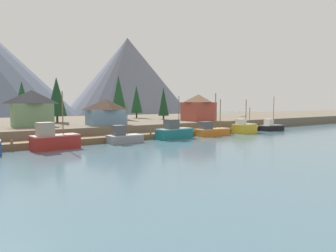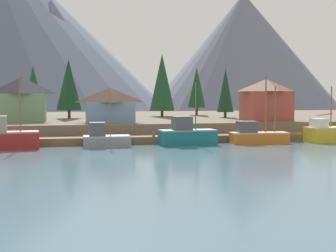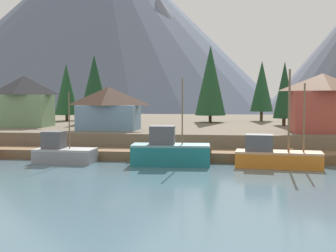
{
  "view_description": "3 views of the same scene",
  "coord_description": "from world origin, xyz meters",
  "px_view_note": "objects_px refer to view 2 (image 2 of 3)",
  "views": [
    {
      "loc": [
        -33.86,
        -47.21,
        6.74
      ],
      "look_at": [
        1.03,
        1.4,
        2.3
      ],
      "focal_mm": 30.93,
      "sensor_mm": 36.0,
      "label": 1
    },
    {
      "loc": [
        -15.11,
        -60.75,
        6.52
      ],
      "look_at": [
        -1.57,
        2.07,
        2.32
      ],
      "focal_mm": 48.63,
      "sensor_mm": 36.0,
      "label": 2
    },
    {
      "loc": [
        6.0,
        -44.59,
        6.72
      ],
      "look_at": [
        -0.65,
        3.06,
        3.5
      ],
      "focal_mm": 47.66,
      "sensor_mm": 36.0,
      "label": 3
    }
  ],
  "objects_px": {
    "fishing_boat_red": "(8,138)",
    "conifer_back_right": "(225,90)",
    "fishing_boat_grey": "(105,139)",
    "conifer_near_left": "(162,82)",
    "fishing_boat_orange": "(257,135)",
    "house_blue": "(110,104)",
    "conifer_centre": "(69,85)",
    "fishing_boat_teal": "(187,135)",
    "house_green": "(22,99)",
    "conifer_near_right": "(197,87)",
    "house_red": "(266,99)",
    "fishing_boat_yellow": "(327,133)",
    "conifer_mid_left": "(33,89)"
  },
  "relations": [
    {
      "from": "fishing_boat_red",
      "to": "conifer_near_right",
      "type": "height_order",
      "value": "conifer_near_right"
    },
    {
      "from": "fishing_boat_red",
      "to": "conifer_back_right",
      "type": "distance_m",
      "value": 43.61
    },
    {
      "from": "conifer_near_right",
      "to": "house_red",
      "type": "bearing_deg",
      "value": -76.94
    },
    {
      "from": "conifer_mid_left",
      "to": "fishing_boat_grey",
      "type": "bearing_deg",
      "value": -70.01
    },
    {
      "from": "fishing_boat_orange",
      "to": "fishing_boat_red",
      "type": "bearing_deg",
      "value": -174.72
    },
    {
      "from": "house_blue",
      "to": "house_green",
      "type": "bearing_deg",
      "value": 161.45
    },
    {
      "from": "house_red",
      "to": "fishing_boat_orange",
      "type": "bearing_deg",
      "value": -119.62
    },
    {
      "from": "fishing_boat_teal",
      "to": "fishing_boat_yellow",
      "type": "relative_size",
      "value": 1.07
    },
    {
      "from": "fishing_boat_grey",
      "to": "conifer_near_left",
      "type": "height_order",
      "value": "conifer_near_left"
    },
    {
      "from": "fishing_boat_grey",
      "to": "conifer_back_right",
      "type": "height_order",
      "value": "conifer_back_right"
    },
    {
      "from": "fishing_boat_red",
      "to": "fishing_boat_yellow",
      "type": "height_order",
      "value": "fishing_boat_red"
    },
    {
      "from": "fishing_boat_yellow",
      "to": "conifer_near_right",
      "type": "xyz_separation_m",
      "value": [
        -9.55,
        34.85,
        7.17
      ]
    },
    {
      "from": "fishing_boat_teal",
      "to": "conifer_centre",
      "type": "distance_m",
      "value": 30.75
    },
    {
      "from": "conifer_back_right",
      "to": "fishing_boat_grey",
      "type": "bearing_deg",
      "value": -136.85
    },
    {
      "from": "fishing_boat_yellow",
      "to": "conifer_back_right",
      "type": "height_order",
      "value": "conifer_back_right"
    },
    {
      "from": "conifer_mid_left",
      "to": "house_green",
      "type": "bearing_deg",
      "value": -92.36
    },
    {
      "from": "fishing_boat_orange",
      "to": "house_blue",
      "type": "height_order",
      "value": "fishing_boat_orange"
    },
    {
      "from": "fishing_boat_grey",
      "to": "fishing_boat_orange",
      "type": "bearing_deg",
      "value": 0.47
    },
    {
      "from": "fishing_boat_yellow",
      "to": "house_red",
      "type": "height_order",
      "value": "house_red"
    },
    {
      "from": "conifer_centre",
      "to": "conifer_near_left",
      "type": "bearing_deg",
      "value": 13.08
    },
    {
      "from": "house_blue",
      "to": "conifer_centre",
      "type": "height_order",
      "value": "conifer_centre"
    },
    {
      "from": "fishing_boat_teal",
      "to": "house_green",
      "type": "height_order",
      "value": "house_green"
    },
    {
      "from": "fishing_boat_orange",
      "to": "house_red",
      "type": "distance_m",
      "value": 13.92
    },
    {
      "from": "house_red",
      "to": "conifer_near_left",
      "type": "bearing_deg",
      "value": 127.0
    },
    {
      "from": "fishing_boat_yellow",
      "to": "conifer_near_right",
      "type": "height_order",
      "value": "conifer_near_right"
    },
    {
      "from": "fishing_boat_red",
      "to": "conifer_back_right",
      "type": "relative_size",
      "value": 0.95
    },
    {
      "from": "fishing_boat_yellow",
      "to": "house_red",
      "type": "relative_size",
      "value": 1.08
    },
    {
      "from": "fishing_boat_orange",
      "to": "conifer_near_left",
      "type": "xyz_separation_m",
      "value": [
        -7.43,
        29.73,
        8.17
      ]
    },
    {
      "from": "fishing_boat_grey",
      "to": "fishing_boat_yellow",
      "type": "relative_size",
      "value": 0.9
    },
    {
      "from": "conifer_mid_left",
      "to": "conifer_centre",
      "type": "relative_size",
      "value": 0.91
    },
    {
      "from": "fishing_boat_orange",
      "to": "conifer_back_right",
      "type": "distance_m",
      "value": 24.25
    },
    {
      "from": "house_blue",
      "to": "conifer_near_right",
      "type": "distance_m",
      "value": 30.92
    },
    {
      "from": "fishing_boat_teal",
      "to": "conifer_near_right",
      "type": "xyz_separation_m",
      "value": [
        11.13,
        34.56,
        7.05
      ]
    },
    {
      "from": "conifer_near_left",
      "to": "conifer_back_right",
      "type": "relative_size",
      "value": 1.35
    },
    {
      "from": "fishing_boat_orange",
      "to": "conifer_mid_left",
      "type": "xyz_separation_m",
      "value": [
        -32.11,
        30.7,
        6.79
      ]
    },
    {
      "from": "fishing_boat_red",
      "to": "fishing_boat_yellow",
      "type": "distance_m",
      "value": 43.46
    },
    {
      "from": "fishing_boat_grey",
      "to": "conifer_near_left",
      "type": "distance_m",
      "value": 33.57
    },
    {
      "from": "house_green",
      "to": "conifer_centre",
      "type": "xyz_separation_m",
      "value": [
        7.19,
        9.55,
        2.5
      ]
    },
    {
      "from": "house_blue",
      "to": "conifer_near_right",
      "type": "height_order",
      "value": "conifer_near_right"
    },
    {
      "from": "conifer_near_right",
      "to": "conifer_centre",
      "type": "xyz_separation_m",
      "value": [
        -26.59,
        -8.99,
        0.2
      ]
    },
    {
      "from": "fishing_boat_teal",
      "to": "conifer_centre",
      "type": "height_order",
      "value": "conifer_centre"
    },
    {
      "from": "fishing_boat_orange",
      "to": "house_blue",
      "type": "xyz_separation_m",
      "value": [
        -19.33,
        11.49,
        4.14
      ]
    },
    {
      "from": "conifer_near_left",
      "to": "conifer_centre",
      "type": "relative_size",
      "value": 1.16
    },
    {
      "from": "fishing_boat_teal",
      "to": "house_blue",
      "type": "distance_m",
      "value": 15.3
    },
    {
      "from": "fishing_boat_grey",
      "to": "house_green",
      "type": "bearing_deg",
      "value": 127.43
    },
    {
      "from": "house_red",
      "to": "conifer_centre",
      "type": "distance_m",
      "value": 35.08
    },
    {
      "from": "fishing_boat_yellow",
      "to": "fishing_boat_orange",
      "type": "bearing_deg",
      "value": 171.17
    },
    {
      "from": "conifer_centre",
      "to": "conifer_mid_left",
      "type": "bearing_deg",
      "value": 141.86
    },
    {
      "from": "fishing_boat_yellow",
      "to": "conifer_near_right",
      "type": "relative_size",
      "value": 0.78
    },
    {
      "from": "conifer_near_right",
      "to": "house_blue",
      "type": "bearing_deg",
      "value": -131.53
    }
  ]
}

